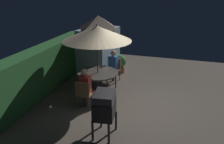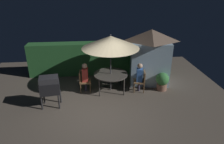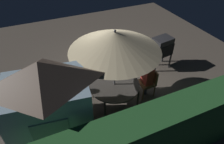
# 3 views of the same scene
# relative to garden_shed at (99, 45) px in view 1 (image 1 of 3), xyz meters

# --- Properties ---
(ground_plane) EXTENTS (11.00, 11.00, 0.00)m
(ground_plane) POSITION_rel_garden_shed_xyz_m (-2.40, -2.20, -1.26)
(ground_plane) COLOR brown
(hedge_backdrop) EXTENTS (6.52, 0.67, 1.61)m
(hedge_backdrop) POSITION_rel_garden_shed_xyz_m (-2.40, 1.30, -0.45)
(hedge_backdrop) COLOR #28602D
(hedge_backdrop) RESTS_ON ground
(garden_shed) EXTENTS (1.95, 1.52, 2.47)m
(garden_shed) POSITION_rel_garden_shed_xyz_m (0.00, 0.00, 0.00)
(garden_shed) COLOR #9EBCD1
(garden_shed) RESTS_ON ground
(patio_table) EXTENTS (1.44, 1.44, 0.77)m
(patio_table) POSITION_rel_garden_shed_xyz_m (-1.83, -0.63, -0.54)
(patio_table) COLOR #47423D
(patio_table) RESTS_ON ground
(patio_umbrella) EXTENTS (2.31, 2.31, 2.45)m
(patio_umbrella) POSITION_rel_garden_shed_xyz_m (-1.83, -0.63, 0.88)
(patio_umbrella) COLOR #4C4C51
(patio_umbrella) RESTS_ON ground
(bbq_grill) EXTENTS (0.76, 0.59, 1.20)m
(bbq_grill) POSITION_rel_garden_shed_xyz_m (-4.15, -1.67, -0.41)
(bbq_grill) COLOR black
(bbq_grill) RESTS_ON ground
(chair_near_shed) EXTENTS (0.48, 0.47, 0.90)m
(chair_near_shed) POSITION_rel_garden_shed_xyz_m (-2.99, -0.61, -0.74)
(chair_near_shed) COLOR olive
(chair_near_shed) RESTS_ON ground
(chair_far_side) EXTENTS (0.53, 0.53, 0.90)m
(chair_far_side) POSITION_rel_garden_shed_xyz_m (-0.55, -0.84, -0.74)
(chair_far_side) COLOR olive
(chair_far_side) RESTS_ON ground
(potted_plant_by_shed) EXTENTS (0.55, 0.55, 0.79)m
(potted_plant_by_shed) POSITION_rel_garden_shed_xyz_m (0.38, -0.83, -0.83)
(potted_plant_by_shed) COLOR #936651
(potted_plant_by_shed) RESTS_ON ground
(person_in_red) EXTENTS (0.25, 0.35, 1.26)m
(person_in_red) POSITION_rel_garden_shed_xyz_m (-2.90, -0.61, -0.47)
(person_in_red) COLOR #CC3D33
(person_in_red) RESTS_ON ground
(person_in_blue) EXTENTS (0.29, 0.37, 1.26)m
(person_in_blue) POSITION_rel_garden_shed_xyz_m (-0.63, -0.83, -0.47)
(person_in_blue) COLOR #3866B2
(person_in_blue) RESTS_ON ground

